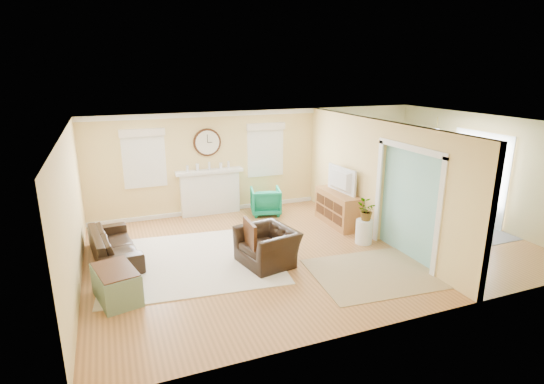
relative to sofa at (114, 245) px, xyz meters
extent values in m
plane|color=brown|center=(3.91, -0.88, -0.29)|extent=(9.00, 9.00, 0.00)
cube|color=#E4C27C|center=(3.91, 2.12, 1.01)|extent=(9.00, 0.02, 2.60)
cube|color=#E4C27C|center=(3.91, -3.88, 1.01)|extent=(9.00, 0.02, 2.60)
cube|color=#E4C27C|center=(-0.59, -0.88, 1.01)|extent=(0.02, 6.00, 2.60)
cube|color=#E4C27C|center=(8.41, -0.88, 1.01)|extent=(0.02, 6.00, 2.60)
cube|color=white|center=(3.91, -0.88, 2.31)|extent=(9.00, 6.00, 0.02)
cube|color=#E4C27C|center=(5.41, 0.52, 1.01)|extent=(0.12, 3.20, 2.60)
cube|color=#E4C27C|center=(5.41, -3.38, 1.01)|extent=(0.12, 1.00, 2.60)
cube|color=#E4C27C|center=(5.41, -1.98, 2.11)|extent=(0.12, 1.80, 0.40)
cube|color=white|center=(5.34, -1.08, 0.81)|extent=(0.04, 0.12, 2.20)
cube|color=white|center=(5.34, -2.88, 0.81)|extent=(0.04, 0.12, 2.20)
cube|color=white|center=(5.34, -1.98, 1.91)|extent=(0.04, 1.92, 0.12)
cube|color=#7BC2C5|center=(5.48, -0.88, 1.01)|extent=(0.02, 6.00, 2.60)
cube|color=white|center=(2.41, 2.00, 0.26)|extent=(1.50, 0.24, 1.10)
cube|color=white|center=(2.41, 1.97, 0.84)|extent=(1.70, 0.30, 0.08)
cube|color=black|center=(2.41, 2.10, 0.21)|extent=(0.85, 0.02, 0.75)
cube|color=gold|center=(2.41, 1.99, 0.13)|extent=(0.85, 0.02, 0.62)
cylinder|color=#412112|center=(2.41, 2.09, 1.56)|extent=(0.70, 0.06, 0.70)
cylinder|color=silver|center=(2.41, 2.06, 1.56)|extent=(0.60, 0.01, 0.60)
cube|color=black|center=(2.41, 2.05, 1.66)|extent=(0.02, 0.01, 0.20)
cube|color=black|center=(2.47, 2.05, 1.56)|extent=(0.12, 0.01, 0.02)
cube|color=white|center=(0.86, 2.10, 1.26)|extent=(0.90, 0.03, 1.30)
cube|color=white|center=(0.86, 2.07, 1.26)|extent=(1.00, 0.04, 1.40)
cube|color=silver|center=(0.86, 2.03, 1.89)|extent=(1.05, 0.10, 0.18)
cube|color=white|center=(3.96, 2.10, 1.26)|extent=(0.90, 0.03, 1.30)
cube|color=white|center=(3.96, 2.07, 1.26)|extent=(1.00, 0.04, 1.40)
cube|color=silver|center=(3.96, 2.03, 1.89)|extent=(1.05, 0.10, 0.18)
cube|color=white|center=(8.38, -0.88, 0.81)|extent=(0.03, 1.60, 2.10)
cube|color=white|center=(8.35, -0.88, 0.81)|extent=(0.03, 1.70, 2.20)
cylinder|color=gold|center=(6.91, -0.88, 2.16)|extent=(0.02, 0.02, 0.30)
sphere|color=white|center=(6.91, -0.88, 1.91)|extent=(0.30, 0.30, 0.30)
cube|color=silver|center=(1.39, -0.68, -0.28)|extent=(3.57, 3.18, 0.02)
cube|color=tan|center=(4.40, -2.41, -0.28)|extent=(2.35, 1.98, 0.01)
cube|color=gray|center=(7.09, -0.63, -0.28)|extent=(2.61, 3.26, 0.01)
imported|color=black|center=(0.00, 0.00, 0.00)|extent=(1.01, 2.05, 0.57)
imported|color=black|center=(2.73, -1.29, 0.06)|extent=(1.14, 1.24, 0.70)
imported|color=#146D55|center=(3.73, 1.46, 0.06)|extent=(0.89, 0.91, 0.69)
cube|color=gray|center=(-0.01, -1.66, -0.03)|extent=(0.78, 1.05, 0.52)
cube|color=#412112|center=(-0.01, -1.66, 0.25)|extent=(0.74, 1.00, 0.02)
cube|color=#A87037|center=(5.07, 0.12, 0.11)|extent=(0.48, 1.43, 0.80)
cube|color=#412112|center=(4.83, -0.31, 0.26)|extent=(0.01, 0.38, 0.22)
cube|color=#412112|center=(4.83, -0.31, -0.01)|extent=(0.01, 0.38, 0.22)
cube|color=#412112|center=(4.83, 0.12, 0.26)|extent=(0.01, 0.38, 0.22)
cube|color=#412112|center=(4.83, 0.12, -0.01)|extent=(0.01, 0.38, 0.22)
cube|color=#412112|center=(4.83, 0.55, 0.26)|extent=(0.01, 0.38, 0.22)
cube|color=#412112|center=(4.83, 0.55, -0.01)|extent=(0.01, 0.38, 0.22)
imported|color=black|center=(5.05, 0.12, 0.82)|extent=(0.23, 1.07, 0.61)
cylinder|color=white|center=(5.01, -1.12, -0.03)|extent=(0.36, 0.36, 0.52)
imported|color=#337F33|center=(5.01, -1.12, 0.46)|extent=(0.51, 0.52, 0.44)
imported|color=#412112|center=(7.09, -0.63, 0.02)|extent=(1.10, 1.81, 0.61)
cube|color=gray|center=(7.11, 0.54, 0.17)|extent=(0.51, 0.51, 0.05)
cube|color=gray|center=(7.11, 0.54, 0.43)|extent=(0.43, 0.14, 0.51)
cylinder|color=black|center=(7.32, 0.67, -0.07)|extent=(0.03, 0.03, 0.43)
cylinder|color=black|center=(7.25, 0.33, -0.07)|extent=(0.03, 0.03, 0.43)
cylinder|color=black|center=(6.98, 0.75, -0.07)|extent=(0.03, 0.03, 0.43)
cylinder|color=black|center=(6.91, 0.41, -0.07)|extent=(0.03, 0.03, 0.43)
cube|color=gray|center=(7.18, -1.81, 0.21)|extent=(0.55, 0.55, 0.05)
cube|color=gray|center=(7.18, -1.81, 0.48)|extent=(0.46, 0.15, 0.55)
cylinder|color=black|center=(7.04, -2.03, -0.06)|extent=(0.03, 0.03, 0.46)
cylinder|color=black|center=(6.96, -1.67, -0.06)|extent=(0.03, 0.03, 0.46)
cylinder|color=black|center=(7.40, -1.95, -0.06)|extent=(0.03, 0.03, 0.46)
cylinder|color=black|center=(7.32, -1.58, -0.06)|extent=(0.03, 0.03, 0.46)
cube|color=white|center=(6.35, -0.70, 0.13)|extent=(0.40, 0.40, 0.05)
cube|color=white|center=(6.35, -0.70, 0.36)|extent=(0.06, 0.39, 0.46)
cylinder|color=black|center=(6.19, -0.55, -0.09)|extent=(0.03, 0.03, 0.39)
cylinder|color=black|center=(6.50, -0.54, -0.09)|extent=(0.03, 0.03, 0.39)
cylinder|color=black|center=(6.19, -0.86, -0.09)|extent=(0.03, 0.03, 0.39)
cylinder|color=black|center=(6.51, -0.85, -0.09)|extent=(0.03, 0.03, 0.39)
cube|color=gray|center=(7.76, -0.68, 0.15)|extent=(0.43, 0.43, 0.05)
cube|color=gray|center=(7.76, -0.68, 0.40)|extent=(0.07, 0.41, 0.49)
cylinder|color=black|center=(7.94, -0.84, -0.08)|extent=(0.03, 0.03, 0.41)
cylinder|color=black|center=(7.61, -0.86, -0.08)|extent=(0.03, 0.03, 0.41)
cylinder|color=black|center=(7.92, -0.51, -0.08)|extent=(0.03, 0.03, 0.41)
cylinder|color=black|center=(7.59, -0.52, -0.08)|extent=(0.03, 0.03, 0.41)
camera|label=1|loc=(0.09, -8.31, 3.31)|focal=28.00mm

